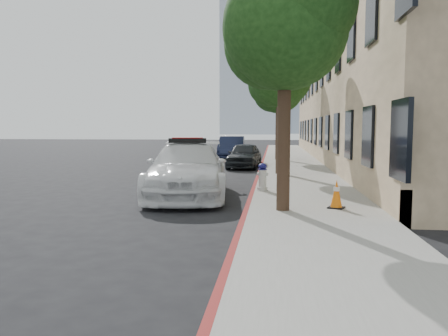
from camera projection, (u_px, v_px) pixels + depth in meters
ground at (178, 200)px, 12.34m from camera, size 120.00×120.00×0.00m
sidewalk at (292, 167)px, 21.81m from camera, size 3.20×50.00×0.15m
curb_strip at (261, 166)px, 21.99m from camera, size 0.12×50.00×0.15m
building at (386, 77)px, 25.66m from camera, size 8.00×36.00×10.00m
tower_left at (253, 32)px, 128.70m from camera, size 18.00×14.00×60.00m
tower_right at (294, 66)px, 142.80m from camera, size 14.00×14.00×44.00m
tree_near at (286, 26)px, 9.62m from camera, size 2.92×2.82×5.62m
tree_mid at (281, 74)px, 17.54m from camera, size 2.77×2.64×5.43m
tree_far at (279, 87)px, 25.43m from camera, size 3.10×3.00×5.81m
police_car at (188, 169)px, 12.95m from camera, size 2.89×5.72×1.74m
parked_car_mid at (244, 155)px, 22.00m from camera, size 1.77×3.83×1.27m
parked_car_far at (232, 148)px, 28.01m from camera, size 1.73×4.50×1.46m
fire_hydrant at (263, 177)px, 13.11m from camera, size 0.35×0.31×0.82m
traffic_cone at (336, 194)px, 10.22m from camera, size 0.46×0.46×0.67m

